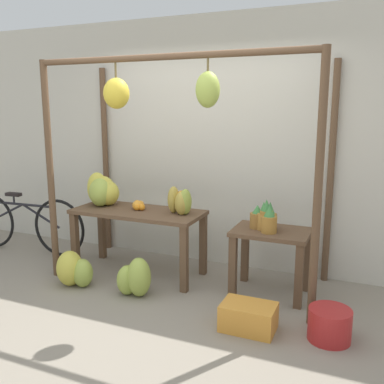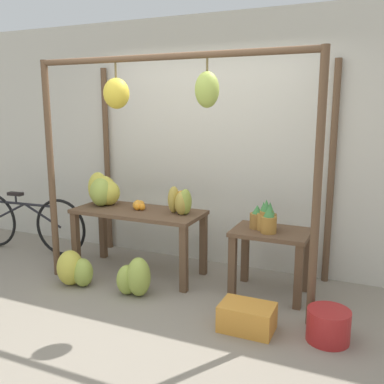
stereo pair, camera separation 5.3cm
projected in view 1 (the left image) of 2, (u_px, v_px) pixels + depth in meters
name	position (u px, v px, depth m)	size (l,w,h in m)	color
ground_plane	(145.00, 316.00, 3.77)	(20.00, 20.00, 0.00)	gray
shop_wall_back	(209.00, 143.00, 4.88)	(8.00, 0.08, 2.80)	beige
stall_awning	(175.00, 135.00, 4.12)	(2.78, 1.15, 2.27)	brown
display_table_main	(138.00, 221.00, 4.63)	(1.42, 0.61, 0.71)	brown
display_table_side	(271.00, 246.00, 4.13)	(0.73, 0.52, 0.65)	brown
banana_pile_on_table	(102.00, 191.00, 4.81)	(0.46, 0.45, 0.37)	gold
orange_pile	(138.00, 205.00, 4.64)	(0.18, 0.18, 0.09)	orange
pineapple_cluster	(265.00, 219.00, 4.07)	(0.29, 0.25, 0.31)	olive
banana_pile_ground_left	(74.00, 270.00, 4.37)	(0.49, 0.40, 0.36)	#9EB247
banana_pile_ground_right	(135.00, 278.00, 4.14)	(0.43, 0.35, 0.39)	#9EB247
fruit_crate_white	(248.00, 317.00, 3.52)	(0.44, 0.30, 0.22)	orange
blue_bucket	(330.00, 325.00, 3.36)	(0.34, 0.34, 0.26)	#AD2323
parked_bicycle	(24.00, 223.00, 5.38)	(1.76, 0.15, 0.75)	black
papaya_pile	(181.00, 202.00, 4.42)	(0.30, 0.25, 0.28)	#93A33D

